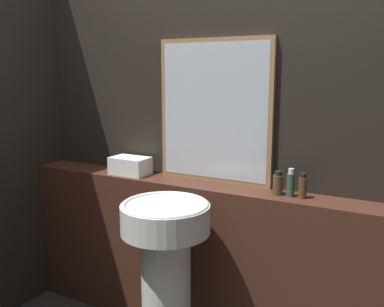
{
  "coord_description": "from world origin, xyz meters",
  "views": [
    {
      "loc": [
        1.08,
        -0.92,
        1.56
      ],
      "look_at": [
        -0.03,
        1.08,
        1.13
      ],
      "focal_mm": 40.0,
      "sensor_mm": 36.0,
      "label": 1
    }
  ],
  "objects_px": {
    "towel_stack": "(130,166)",
    "shampoo_bottle": "(278,184)",
    "lotion_bottle": "(303,187)",
    "mirror": "(215,112)",
    "pedestal_sink": "(166,268)",
    "conditioner_bottle": "(291,184)"
  },
  "relations": [
    {
      "from": "mirror",
      "to": "conditioner_bottle",
      "type": "bearing_deg",
      "value": -10.55
    },
    {
      "from": "shampoo_bottle",
      "to": "lotion_bottle",
      "type": "height_order",
      "value": "lotion_bottle"
    },
    {
      "from": "pedestal_sink",
      "to": "conditioner_bottle",
      "type": "distance_m",
      "value": 0.78
    },
    {
      "from": "lotion_bottle",
      "to": "towel_stack",
      "type": "bearing_deg",
      "value": 180.0
    },
    {
      "from": "towel_stack",
      "to": "shampoo_bottle",
      "type": "relative_size",
      "value": 1.88
    },
    {
      "from": "lotion_bottle",
      "to": "conditioner_bottle",
      "type": "bearing_deg",
      "value": -180.0
    },
    {
      "from": "conditioner_bottle",
      "to": "shampoo_bottle",
      "type": "bearing_deg",
      "value": 180.0
    },
    {
      "from": "pedestal_sink",
      "to": "mirror",
      "type": "height_order",
      "value": "mirror"
    },
    {
      "from": "pedestal_sink",
      "to": "conditioner_bottle",
      "type": "bearing_deg",
      "value": 36.65
    },
    {
      "from": "towel_stack",
      "to": "shampoo_bottle",
      "type": "bearing_deg",
      "value": 0.0
    },
    {
      "from": "towel_stack",
      "to": "lotion_bottle",
      "type": "bearing_deg",
      "value": 0.0
    },
    {
      "from": "mirror",
      "to": "towel_stack",
      "type": "height_order",
      "value": "mirror"
    },
    {
      "from": "shampoo_bottle",
      "to": "conditioner_bottle",
      "type": "xyz_separation_m",
      "value": [
        0.07,
        -0.0,
        0.01
      ]
    },
    {
      "from": "pedestal_sink",
      "to": "towel_stack",
      "type": "xyz_separation_m",
      "value": [
        -0.51,
        0.39,
        0.41
      ]
    },
    {
      "from": "towel_stack",
      "to": "conditioner_bottle",
      "type": "xyz_separation_m",
      "value": [
        1.03,
        -0.0,
        0.01
      ]
    },
    {
      "from": "mirror",
      "to": "lotion_bottle",
      "type": "distance_m",
      "value": 0.66
    },
    {
      "from": "towel_stack",
      "to": "conditioner_bottle",
      "type": "relative_size",
      "value": 1.61
    },
    {
      "from": "mirror",
      "to": "lotion_bottle",
      "type": "height_order",
      "value": "mirror"
    },
    {
      "from": "mirror",
      "to": "conditioner_bottle",
      "type": "height_order",
      "value": "mirror"
    },
    {
      "from": "pedestal_sink",
      "to": "conditioner_bottle",
      "type": "height_order",
      "value": "conditioner_bottle"
    },
    {
      "from": "mirror",
      "to": "shampoo_bottle",
      "type": "distance_m",
      "value": 0.55
    },
    {
      "from": "pedestal_sink",
      "to": "lotion_bottle",
      "type": "relative_size",
      "value": 7.13
    }
  ]
}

